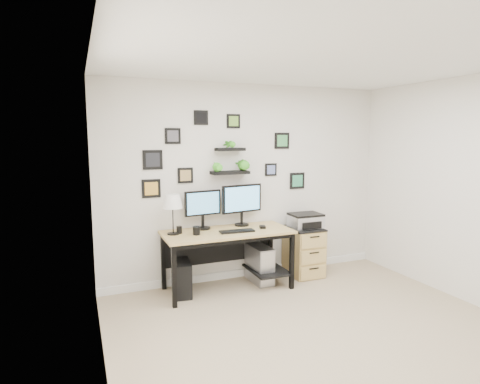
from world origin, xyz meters
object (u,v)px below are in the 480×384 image
table_lamp (173,202)px  printer (306,220)px  desk (229,240)px  mug (197,231)px  pc_tower_black (182,278)px  file_cabinet (304,251)px  monitor_right (242,201)px  monitor_left (203,207)px  pc_tower_grey (259,264)px

table_lamp → printer: table_lamp is taller
desk → mug: 0.48m
pc_tower_black → file_cabinet: 1.74m
printer → monitor_right: bearing=173.0°
desk → monitor_right: (0.25, 0.18, 0.45)m
monitor_right → file_cabinet: 1.15m
monitor_left → monitor_right: size_ratio=0.85×
table_lamp → file_cabinet: table_lamp is taller
monitor_right → file_cabinet: monitor_right is taller
table_lamp → file_cabinet: size_ratio=0.72×
monitor_right → pc_tower_black: size_ratio=1.40×
monitor_right → pc_tower_grey: (0.19, -0.14, -0.83)m
monitor_left → pc_tower_grey: size_ratio=0.99×
printer → pc_tower_grey: bearing=-177.9°
pc_tower_grey → file_cabinet: 0.69m
monitor_right → file_cabinet: (0.88, -0.12, -0.74)m
monitor_right → printer: bearing=-7.0°
desk → monitor_right: monitor_right is taller
mug → file_cabinet: mug is taller
mug → pc_tower_grey: bearing=7.6°
desk → monitor_left: size_ratio=3.25×
pc_tower_black → pc_tower_grey: bearing=9.6°
mug → pc_tower_black: (-0.16, 0.08, -0.59)m
desk → printer: printer is taller
pc_tower_grey → printer: size_ratio=1.16×
pc_tower_grey → monitor_left: bearing=169.5°
monitor_left → pc_tower_grey: 1.09m
monitor_left → monitor_right: monitor_right is taller
table_lamp → mug: 0.44m
monitor_right → table_lamp: size_ratio=1.20×
table_lamp → pc_tower_grey: bearing=-0.6°
table_lamp → pc_tower_black: bearing=-31.8°
monitor_right → mug: 0.79m
mug → printer: 1.61m
mug → printer: printer is taller
monitor_right → mug: (-0.69, -0.26, -0.27)m
table_lamp → pc_tower_grey: size_ratio=0.98×
monitor_left → file_cabinet: size_ratio=0.73×
file_cabinet → monitor_left: bearing=175.2°
file_cabinet → pc_tower_grey: bearing=-178.6°
printer → table_lamp: bearing=-179.5°
desk → printer: (1.15, 0.07, 0.14)m
mug → monitor_left: bearing=58.0°
table_lamp → printer: (1.85, 0.02, -0.37)m
file_cabinet → mug: bearing=-175.1°
mug → pc_tower_black: bearing=155.2°
monitor_left → mug: monitor_left is taller
pc_tower_black → pc_tower_grey: size_ratio=0.84×
pc_tower_grey → printer: 0.88m
monitor_left → pc_tower_black: monitor_left is taller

